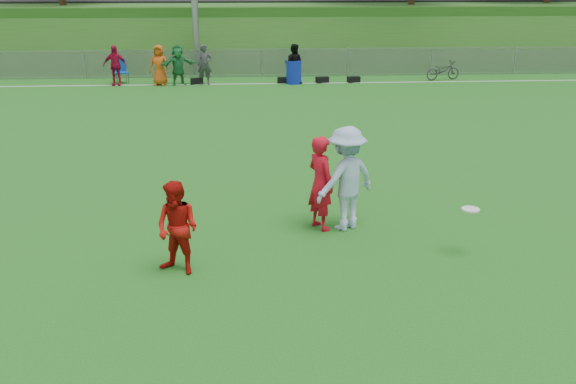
{
  "coord_description": "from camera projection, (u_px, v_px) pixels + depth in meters",
  "views": [
    {
      "loc": [
        -0.82,
        -9.9,
        4.57
      ],
      "look_at": [
        -0.11,
        0.5,
        1.0
      ],
      "focal_mm": 40.0,
      "sensor_mm": 36.0,
      "label": 1
    }
  ],
  "objects": [
    {
      "name": "berm",
      "position": [
        256.0,
        25.0,
        39.65
      ],
      "size": [
        120.0,
        18.0,
        3.0
      ],
      "primitive_type": "cube",
      "color": "#255B19",
      "rests_on": "ground"
    },
    {
      "name": "ground",
      "position": [
        296.0,
        257.0,
        10.88
      ],
      "size": [
        120.0,
        120.0,
        0.0
      ],
      "primitive_type": "plane",
      "color": "#15671D",
      "rests_on": "ground"
    },
    {
      "name": "fence",
      "position": [
        261.0,
        63.0,
        29.54
      ],
      "size": [
        58.0,
        0.06,
        1.3
      ],
      "color": "gray",
      "rests_on": "ground"
    },
    {
      "name": "player_red_left",
      "position": [
        321.0,
        183.0,
        11.85
      ],
      "size": [
        0.7,
        0.78,
        1.78
      ],
      "primitive_type": "imported",
      "rotation": [
        0.0,
        0.0,
        2.1
      ],
      "color": "red",
      "rests_on": "ground"
    },
    {
      "name": "gear_bags",
      "position": [
        289.0,
        80.0,
        27.99
      ],
      "size": [
        7.44,
        0.39,
        0.26
      ],
      "color": "black",
      "rests_on": "ground"
    },
    {
      "name": "player_blue",
      "position": [
        346.0,
        179.0,
        11.81
      ],
      "size": [
        1.46,
        1.29,
        1.95
      ],
      "primitive_type": "imported",
      "rotation": [
        0.0,
        0.0,
        3.7
      ],
      "color": "#A6C4E7",
      "rests_on": "ground"
    },
    {
      "name": "player_red_center",
      "position": [
        177.0,
        228.0,
        10.09
      ],
      "size": [
        0.93,
        0.86,
        1.52
      ],
      "primitive_type": "imported",
      "rotation": [
        0.0,
        0.0,
        -0.51
      ],
      "color": "#B5110C",
      "rests_on": "ground"
    },
    {
      "name": "recycling_bin",
      "position": [
        294.0,
        72.0,
        27.74
      ],
      "size": [
        0.78,
        0.78,
        0.99
      ],
      "primitive_type": "cylinder",
      "rotation": [
        0.0,
        0.0,
        -0.22
      ],
      "color": "#1024B3",
      "rests_on": "ground"
    },
    {
      "name": "frisbee",
      "position": [
        471.0,
        209.0,
        10.75
      ],
      "size": [
        0.31,
        0.31,
        0.03
      ],
      "color": "silver",
      "rests_on": "ground"
    },
    {
      "name": "camp_chair",
      "position": [
        121.0,
        76.0,
        27.92
      ],
      "size": [
        0.74,
        0.75,
        1.02
      ],
      "rotation": [
        0.0,
        0.0,
        0.37
      ],
      "color": "#0F44A3",
      "rests_on": "ground"
    },
    {
      "name": "bicycle",
      "position": [
        443.0,
        70.0,
        28.74
      ],
      "size": [
        1.7,
        0.92,
        0.85
      ],
      "primitive_type": "imported",
      "rotation": [
        0.0,
        0.0,
        1.8
      ],
      "color": "#2D2D30",
      "rests_on": "ground"
    },
    {
      "name": "sideline_far",
      "position": [
        263.0,
        84.0,
        27.87
      ],
      "size": [
        60.0,
        0.1,
        0.01
      ],
      "primitive_type": "cube",
      "color": "white",
      "rests_on": "ground"
    },
    {
      "name": "spectator_row",
      "position": [
        192.0,
        65.0,
        27.4
      ],
      "size": [
        8.62,
        1.02,
        1.69
      ],
      "color": "#AC0B31",
      "rests_on": "ground"
    }
  ]
}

